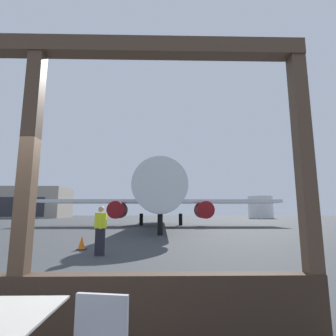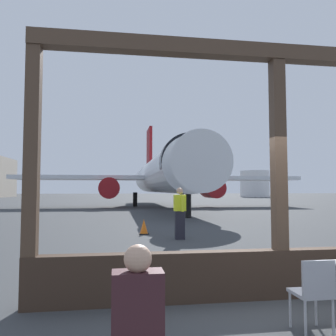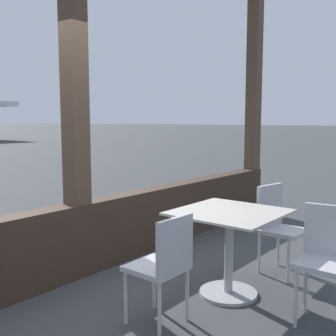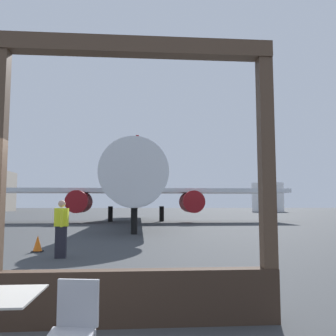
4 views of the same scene
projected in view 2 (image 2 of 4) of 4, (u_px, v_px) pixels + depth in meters
The scene contains 8 objects.
ground_plane at pixel (137, 203), 44.79m from camera, with size 220.00×220.00×0.00m, color #383A3D.
window_frame at pixel (279, 209), 5.39m from camera, with size 7.70×0.24×4.00m.
cafe_chair_window_left at pixel (314, 289), 3.97m from camera, with size 0.40×0.40×0.86m.
seated_passenger at pixel (137, 316), 2.71m from camera, with size 0.40×0.47×1.24m.
airplane at pixel (162, 175), 32.27m from camera, with size 27.57×30.94×9.83m.
ground_crew_worker at pixel (180, 212), 11.58m from camera, with size 0.40×0.56×1.74m.
traffic_cone at pixel (144, 227), 12.90m from camera, with size 0.36×0.36×0.56m.
fuel_storage_tank at pixel (255, 184), 80.85m from camera, with size 6.75×6.75×6.14m, color white.
Camera 2 is at (-2.54, -5.11, 1.67)m, focal length 36.64 mm.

